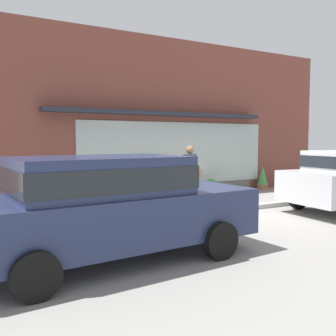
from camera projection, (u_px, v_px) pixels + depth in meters
name	position (u px, v px, depth m)	size (l,w,h in m)	color
ground_plane	(215.00, 212.00, 9.82)	(60.00, 60.00, 0.00)	gray
curb_strip	(219.00, 211.00, 9.65)	(14.00, 0.24, 0.12)	#B2B2AD
storefront	(158.00, 120.00, 12.42)	(14.00, 0.81, 5.20)	brown
fire_hydrant	(181.00, 195.00, 9.95)	(0.39, 0.35, 0.84)	red
pedestrian_with_handbag	(191.00, 171.00, 10.64)	(0.68, 0.25, 1.70)	#8E333D
parked_car_navy	(109.00, 203.00, 5.76)	(4.66, 2.18, 1.62)	navy
potted_plant_window_center	(62.00, 194.00, 10.56)	(0.41, 0.41, 0.68)	#33473D
potted_plant_by_entrance	(20.00, 191.00, 10.09)	(0.41, 0.41, 1.03)	#4C4C51
potted_plant_window_right	(263.00, 178.00, 14.26)	(0.43, 0.43, 0.87)	#9E6042
potted_plant_window_left	(126.00, 184.00, 11.71)	(0.46, 0.46, 1.03)	#9E6042
potted_plant_near_hydrant	(211.00, 186.00, 12.81)	(0.38, 0.38, 0.55)	#9E6042
potted_plant_corner_tall	(158.00, 190.00, 12.10)	(0.31, 0.31, 0.50)	#4C4C51
potted_plant_doorstep	(96.00, 189.00, 11.18)	(0.58, 0.58, 0.80)	#4C4C51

